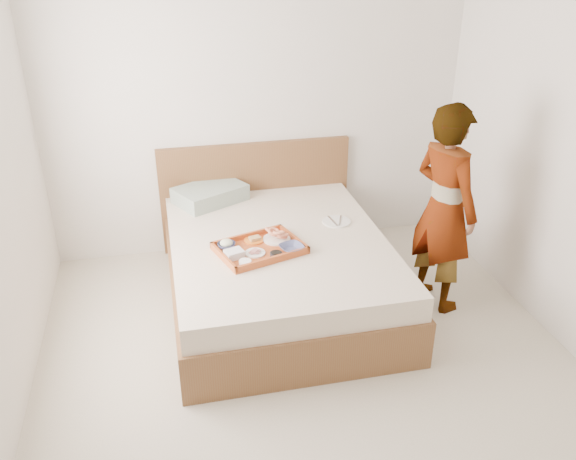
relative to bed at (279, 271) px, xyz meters
The scene contains 16 objects.
ground 1.04m from the bed, 87.77° to the right, with size 3.50×4.00×0.01m, color beige.
wall_back 1.44m from the bed, 87.77° to the left, with size 3.50×0.01×2.60m, color silver.
bed is the anchor object (origin of this frame).
headboard 0.99m from the bed, 90.00° to the left, with size 1.65×0.06×0.95m, color brown.
pillow 0.96m from the bed, 117.17° to the left, with size 0.55×0.37×0.13m, color #8E9E8D.
tray 0.36m from the bed, 138.55° to the right, with size 0.58×0.42×0.05m, color #BB5927.
prawn_plate 0.29m from the bed, 119.02° to the right, with size 0.20×0.20×0.01m, color white.
navy_bowl_big 0.37m from the bed, 77.07° to the right, with size 0.16×0.16×0.04m, color #131948.
sauce_dish 0.41m from the bed, 105.03° to the right, with size 0.08×0.08×0.03m, color black.
meat_plate 0.41m from the bed, 135.61° to the right, with size 0.14×0.14×0.01m, color white.
bread_plate 0.34m from the bed, behind, with size 0.14×0.14×0.01m, color orange.
salad_bowl 0.50m from the bed, 168.56° to the right, with size 0.13×0.13×0.04m, color #131948.
plastic_tub 0.52m from the bed, 148.00° to the right, with size 0.12×0.10×0.05m, color silver.
cheese_round 0.54m from the bed, 131.55° to the right, with size 0.08×0.08×0.03m, color white.
dinner_plate 0.59m from the bed, 19.75° to the left, with size 0.22×0.22×0.01m, color white.
person 1.29m from the bed, 12.27° to the right, with size 0.56×0.37×1.54m, color white.
Camera 1 is at (-0.82, -2.77, 2.55)m, focal length 37.13 mm.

